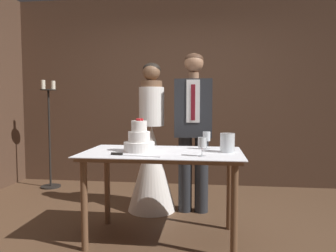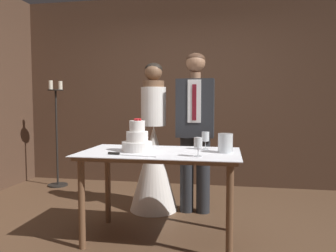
{
  "view_description": "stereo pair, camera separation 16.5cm",
  "coord_description": "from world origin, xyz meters",
  "px_view_note": "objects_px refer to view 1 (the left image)",
  "views": [
    {
      "loc": [
        0.4,
        -2.82,
        1.22
      ],
      "look_at": [
        -0.01,
        0.39,
        0.99
      ],
      "focal_mm": 35.0,
      "sensor_mm": 36.0,
      "label": 1
    },
    {
      "loc": [
        0.56,
        -2.79,
        1.22
      ],
      "look_at": [
        -0.01,
        0.39,
        0.99
      ],
      "focal_mm": 35.0,
      "sensor_mm": 36.0,
      "label": 2
    }
  ],
  "objects_px": {
    "wine_glass_near": "(207,137)",
    "bride": "(152,157)",
    "cake_knife": "(126,155)",
    "groom": "(194,124)",
    "tiered_cake": "(139,140)",
    "wine_glass_middle": "(202,143)",
    "candle_stand": "(49,139)",
    "cake_table": "(162,162)",
    "hurricane_candle": "(227,143)"
  },
  "relations": [
    {
      "from": "wine_glass_near",
      "to": "bride",
      "type": "relative_size",
      "value": 0.1
    },
    {
      "from": "cake_knife",
      "to": "groom",
      "type": "height_order",
      "value": "groom"
    },
    {
      "from": "tiered_cake",
      "to": "wine_glass_middle",
      "type": "distance_m",
      "value": 0.59
    },
    {
      "from": "tiered_cake",
      "to": "groom",
      "type": "distance_m",
      "value": 0.91
    },
    {
      "from": "tiered_cake",
      "to": "candle_stand",
      "type": "relative_size",
      "value": 0.19
    },
    {
      "from": "cake_table",
      "to": "cake_knife",
      "type": "xyz_separation_m",
      "value": [
        -0.27,
        -0.24,
        0.1
      ]
    },
    {
      "from": "cake_table",
      "to": "hurricane_candle",
      "type": "bearing_deg",
      "value": 4.44
    },
    {
      "from": "cake_table",
      "to": "candle_stand",
      "type": "relative_size",
      "value": 0.9
    },
    {
      "from": "tiered_cake",
      "to": "bride",
      "type": "distance_m",
      "value": 0.84
    },
    {
      "from": "tiered_cake",
      "to": "wine_glass_near",
      "type": "relative_size",
      "value": 1.78
    },
    {
      "from": "cake_table",
      "to": "cake_knife",
      "type": "relative_size",
      "value": 3.28
    },
    {
      "from": "wine_glass_near",
      "to": "groom",
      "type": "distance_m",
      "value": 0.6
    },
    {
      "from": "wine_glass_near",
      "to": "bride",
      "type": "distance_m",
      "value": 0.89
    },
    {
      "from": "bride",
      "to": "cake_knife",
      "type": "bearing_deg",
      "value": -91.88
    },
    {
      "from": "bride",
      "to": "wine_glass_near",
      "type": "bearing_deg",
      "value": -43.07
    },
    {
      "from": "cake_knife",
      "to": "wine_glass_middle",
      "type": "distance_m",
      "value": 0.63
    },
    {
      "from": "wine_glass_near",
      "to": "hurricane_candle",
      "type": "distance_m",
      "value": 0.24
    },
    {
      "from": "wine_glass_middle",
      "to": "cake_knife",
      "type": "bearing_deg",
      "value": -176.14
    },
    {
      "from": "wine_glass_near",
      "to": "cake_table",
      "type": "bearing_deg",
      "value": -152.27
    },
    {
      "from": "hurricane_candle",
      "to": "groom",
      "type": "bearing_deg",
      "value": 114.2
    },
    {
      "from": "cake_knife",
      "to": "wine_glass_middle",
      "type": "relative_size",
      "value": 2.76
    },
    {
      "from": "groom",
      "to": "wine_glass_near",
      "type": "bearing_deg",
      "value": -75.53
    },
    {
      "from": "cake_table",
      "to": "hurricane_candle",
      "type": "height_order",
      "value": "hurricane_candle"
    },
    {
      "from": "cake_table",
      "to": "groom",
      "type": "xyz_separation_m",
      "value": [
        0.23,
        0.78,
        0.29
      ]
    },
    {
      "from": "wine_glass_middle",
      "to": "candle_stand",
      "type": "xyz_separation_m",
      "value": [
        -2.2,
        1.77,
        -0.19
      ]
    },
    {
      "from": "tiered_cake",
      "to": "wine_glass_middle",
      "type": "height_order",
      "value": "tiered_cake"
    },
    {
      "from": "cake_table",
      "to": "candle_stand",
      "type": "xyz_separation_m",
      "value": [
        -1.85,
        1.57,
        0.01
      ]
    },
    {
      "from": "tiered_cake",
      "to": "groom",
      "type": "bearing_deg",
      "value": 60.91
    },
    {
      "from": "cake_table",
      "to": "tiered_cake",
      "type": "relative_size",
      "value": 4.74
    },
    {
      "from": "tiered_cake",
      "to": "hurricane_candle",
      "type": "distance_m",
      "value": 0.77
    },
    {
      "from": "wine_glass_near",
      "to": "hurricane_candle",
      "type": "relative_size",
      "value": 0.99
    },
    {
      "from": "cake_knife",
      "to": "groom",
      "type": "distance_m",
      "value": 1.15
    },
    {
      "from": "cake_knife",
      "to": "bride",
      "type": "height_order",
      "value": "bride"
    },
    {
      "from": "cake_table",
      "to": "groom",
      "type": "distance_m",
      "value": 0.86
    },
    {
      "from": "hurricane_candle",
      "to": "wine_glass_near",
      "type": "bearing_deg",
      "value": 138.98
    },
    {
      "from": "tiered_cake",
      "to": "wine_glass_middle",
      "type": "bearing_deg",
      "value": -18.77
    },
    {
      "from": "cake_table",
      "to": "tiered_cake",
      "type": "height_order",
      "value": "tiered_cake"
    },
    {
      "from": "tiered_cake",
      "to": "hurricane_candle",
      "type": "bearing_deg",
      "value": 4.18
    },
    {
      "from": "tiered_cake",
      "to": "hurricane_candle",
      "type": "height_order",
      "value": "tiered_cake"
    },
    {
      "from": "cake_knife",
      "to": "groom",
      "type": "xyz_separation_m",
      "value": [
        0.5,
        1.02,
        0.19
      ]
    },
    {
      "from": "cake_table",
      "to": "tiered_cake",
      "type": "bearing_deg",
      "value": -176.51
    },
    {
      "from": "bride",
      "to": "candle_stand",
      "type": "relative_size",
      "value": 1.08
    },
    {
      "from": "cake_table",
      "to": "tiered_cake",
      "type": "distance_m",
      "value": 0.28
    },
    {
      "from": "wine_glass_middle",
      "to": "hurricane_candle",
      "type": "relative_size",
      "value": 0.93
    },
    {
      "from": "tiered_cake",
      "to": "bride",
      "type": "relative_size",
      "value": 0.18
    },
    {
      "from": "bride",
      "to": "candle_stand",
      "type": "bearing_deg",
      "value": 153.98
    },
    {
      "from": "wine_glass_middle",
      "to": "bride",
      "type": "distance_m",
      "value": 1.18
    },
    {
      "from": "cake_table",
      "to": "groom",
      "type": "relative_size",
      "value": 0.79
    },
    {
      "from": "bride",
      "to": "tiered_cake",
      "type": "bearing_deg",
      "value": -87.91
    },
    {
      "from": "bride",
      "to": "cake_table",
      "type": "bearing_deg",
      "value": -73.25
    }
  ]
}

